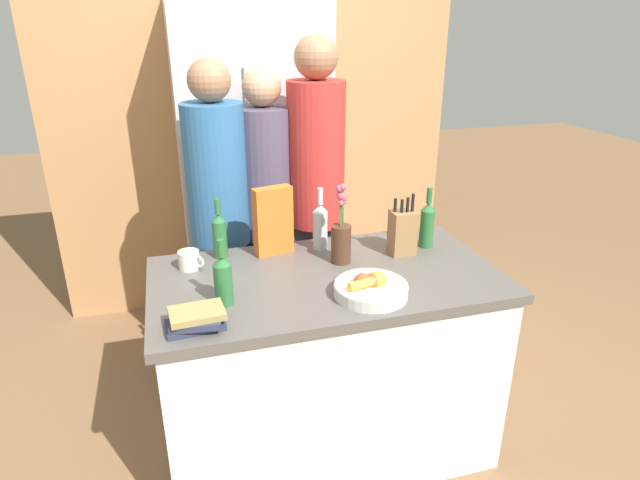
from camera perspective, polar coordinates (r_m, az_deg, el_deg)
name	(u,v)px	position (r m, az deg, el deg)	size (l,w,h in m)	color
ground_plane	(326,439)	(2.77, 0.61, -20.50)	(14.00, 14.00, 0.00)	brown
kitchen_island	(326,363)	(2.49, 0.65, -12.95)	(1.46, 0.80, 0.89)	silver
back_wall_wood	(256,115)	(3.67, -6.80, 13.08)	(2.66, 0.12, 2.60)	#AD7A4C
refrigerator	(253,173)	(3.36, -7.14, 7.12)	(0.87, 0.63, 2.02)	#B7B7BC
fruit_bowl	(371,287)	(2.09, 5.43, -5.06)	(0.29, 0.29, 0.09)	silver
knife_block	(403,232)	(2.45, 8.80, 0.85)	(0.11, 0.09, 0.28)	olive
flower_vase	(341,237)	(2.33, 2.26, 0.27)	(0.09, 0.09, 0.36)	#4C2D1E
cereal_box	(273,221)	(2.42, -5.01, 2.04)	(0.18, 0.10, 0.31)	orange
coffee_mug	(189,260)	(2.37, -13.75, -2.09)	(0.11, 0.10, 0.08)	silver
book_stack	(196,319)	(1.92, -13.08, -8.20)	(0.21, 0.16, 0.07)	#2D334C
bottle_oil	(223,279)	(2.03, -10.30, -4.11)	(0.07, 0.07, 0.26)	#286633
bottle_vinegar	(320,225)	(2.47, 0.01, 1.56)	(0.07, 0.07, 0.30)	#B2BCC1
bottle_wine	(427,224)	(2.55, 11.35, 1.72)	(0.07, 0.07, 0.29)	#286633
bottle_water	(220,234)	(2.43, -10.67, 0.59)	(0.06, 0.06, 0.28)	#286633
person_at_sink	(219,213)	(2.74, -10.71, 2.90)	(0.30, 0.30, 1.73)	#383842
person_in_blue	(266,209)	(2.88, -5.74, 3.32)	(0.32, 0.32, 1.68)	#383842
person_in_red_tee	(316,192)	(2.81, -0.39, 5.17)	(0.29, 0.29, 1.83)	#383842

